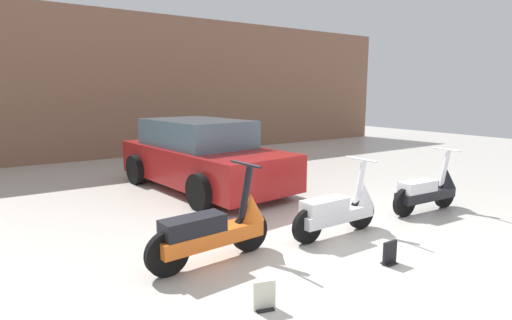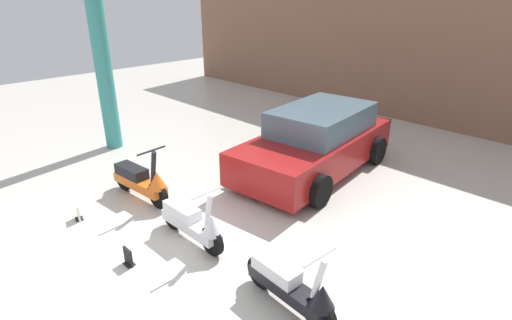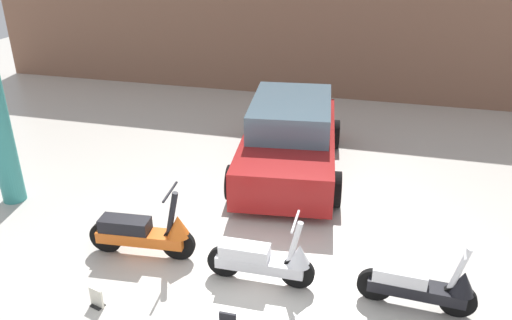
{
  "view_description": "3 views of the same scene",
  "coord_description": "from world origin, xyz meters",
  "px_view_note": "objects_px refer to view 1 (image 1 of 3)",
  "views": [
    {
      "loc": [
        -3.42,
        -3.05,
        1.86
      ],
      "look_at": [
        0.01,
        2.15,
        0.8
      ],
      "focal_mm": 28.0,
      "sensor_mm": 36.0,
      "label": 1
    },
    {
      "loc": [
        4.52,
        -2.34,
        3.49
      ],
      "look_at": [
        -0.2,
        2.31,
        0.68
      ],
      "focal_mm": 28.0,
      "sensor_mm": 36.0,
      "label": 2
    },
    {
      "loc": [
        1.48,
        -4.55,
        4.21
      ],
      "look_at": [
        -0.27,
        2.18,
        0.95
      ],
      "focal_mm": 35.0,
      "sensor_mm": 36.0,
      "label": 3
    }
  ],
  "objects_px": {
    "scooter_front_center": "(428,190)",
    "car_rear_left": "(202,156)",
    "placard_near_left_scooter": "(264,297)",
    "placard_near_right_scooter": "(390,254)",
    "scooter_front_left": "(216,228)",
    "scooter_front_right": "(340,209)"
  },
  "relations": [
    {
      "from": "scooter_front_right",
      "to": "scooter_front_left",
      "type": "bearing_deg",
      "value": 174.41
    },
    {
      "from": "scooter_front_right",
      "to": "car_rear_left",
      "type": "relative_size",
      "value": 0.35
    },
    {
      "from": "scooter_front_right",
      "to": "placard_near_right_scooter",
      "type": "xyz_separation_m",
      "value": [
        -0.2,
        -0.97,
        -0.24
      ]
    },
    {
      "from": "scooter_front_right",
      "to": "placard_near_left_scooter",
      "type": "relative_size",
      "value": 5.46
    },
    {
      "from": "scooter_front_center",
      "to": "car_rear_left",
      "type": "bearing_deg",
      "value": 126.97
    },
    {
      "from": "scooter_front_center",
      "to": "placard_near_right_scooter",
      "type": "xyz_separation_m",
      "value": [
        -2.13,
        -0.96,
        -0.23
      ]
    },
    {
      "from": "scooter_front_right",
      "to": "scooter_front_center",
      "type": "distance_m",
      "value": 1.93
    },
    {
      "from": "scooter_front_right",
      "to": "placard_near_right_scooter",
      "type": "height_order",
      "value": "scooter_front_right"
    },
    {
      "from": "scooter_front_left",
      "to": "placard_near_left_scooter",
      "type": "xyz_separation_m",
      "value": [
        -0.13,
        -1.12,
        -0.27
      ]
    },
    {
      "from": "scooter_front_left",
      "to": "placard_near_right_scooter",
      "type": "xyz_separation_m",
      "value": [
        1.54,
        -1.12,
        -0.27
      ]
    },
    {
      "from": "placard_near_left_scooter",
      "to": "scooter_front_right",
      "type": "bearing_deg",
      "value": 27.45
    },
    {
      "from": "scooter_front_right",
      "to": "car_rear_left",
      "type": "bearing_deg",
      "value": 95.16
    },
    {
      "from": "scooter_front_left",
      "to": "scooter_front_center",
      "type": "xyz_separation_m",
      "value": [
        3.67,
        -0.16,
        -0.03
      ]
    },
    {
      "from": "scooter_front_right",
      "to": "placard_near_right_scooter",
      "type": "relative_size",
      "value": 5.46
    },
    {
      "from": "scooter_front_right",
      "to": "placard_near_left_scooter",
      "type": "height_order",
      "value": "scooter_front_right"
    },
    {
      "from": "scooter_front_left",
      "to": "scooter_front_center",
      "type": "distance_m",
      "value": 3.67
    },
    {
      "from": "scooter_front_left",
      "to": "scooter_front_right",
      "type": "xyz_separation_m",
      "value": [
        1.74,
        -0.15,
        -0.03
      ]
    },
    {
      "from": "placard_near_left_scooter",
      "to": "placard_near_right_scooter",
      "type": "bearing_deg",
      "value": 0.12
    },
    {
      "from": "placard_near_left_scooter",
      "to": "car_rear_left",
      "type": "bearing_deg",
      "value": 70.72
    },
    {
      "from": "scooter_front_center",
      "to": "car_rear_left",
      "type": "distance_m",
      "value": 4.1
    },
    {
      "from": "scooter_front_right",
      "to": "placard_near_right_scooter",
      "type": "distance_m",
      "value": 1.02
    },
    {
      "from": "placard_near_left_scooter",
      "to": "placard_near_right_scooter",
      "type": "distance_m",
      "value": 1.67
    }
  ]
}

